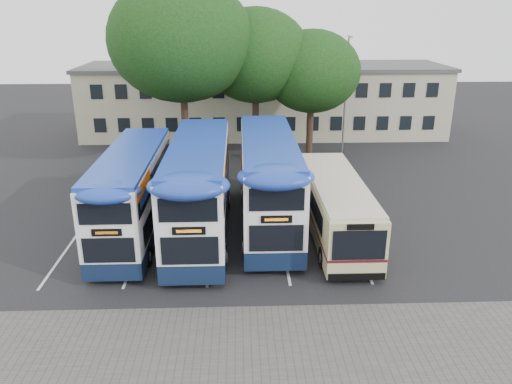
{
  "coord_description": "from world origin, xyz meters",
  "views": [
    {
      "loc": [
        -2.34,
        -18.73,
        10.99
      ],
      "look_at": [
        -1.5,
        5.0,
        2.2
      ],
      "focal_mm": 35.0,
      "sensor_mm": 36.0,
      "label": 1
    }
  ],
  "objects_px": {
    "tree_right": "(312,72)",
    "bus_dd_mid": "(200,185)",
    "bus_dd_left": "(133,190)",
    "bus_dd_right": "(268,178)",
    "lamp_post": "(346,89)",
    "tree_mid": "(256,56)",
    "bus_single": "(336,204)",
    "tree_left": "(181,40)"
  },
  "relations": [
    {
      "from": "bus_dd_mid",
      "to": "lamp_post",
      "type": "bearing_deg",
      "value": 55.46
    },
    {
      "from": "tree_mid",
      "to": "bus_single",
      "type": "xyz_separation_m",
      "value": [
        3.56,
        -13.87,
        -6.03
      ]
    },
    {
      "from": "tree_right",
      "to": "bus_dd_mid",
      "type": "bearing_deg",
      "value": -119.01
    },
    {
      "from": "tree_right",
      "to": "bus_single",
      "type": "height_order",
      "value": "tree_right"
    },
    {
      "from": "tree_right",
      "to": "bus_single",
      "type": "distance_m",
      "value": 14.65
    },
    {
      "from": "bus_dd_left",
      "to": "bus_dd_right",
      "type": "distance_m",
      "value": 6.93
    },
    {
      "from": "lamp_post",
      "to": "bus_dd_mid",
      "type": "height_order",
      "value": "lamp_post"
    },
    {
      "from": "tree_left",
      "to": "bus_dd_mid",
      "type": "height_order",
      "value": "tree_left"
    },
    {
      "from": "lamp_post",
      "to": "bus_dd_left",
      "type": "distance_m",
      "value": 20.51
    },
    {
      "from": "bus_dd_left",
      "to": "tree_right",
      "type": "bearing_deg",
      "value": 51.24
    },
    {
      "from": "bus_dd_left",
      "to": "bus_dd_right",
      "type": "relative_size",
      "value": 0.92
    },
    {
      "from": "bus_dd_mid",
      "to": "tree_mid",
      "type": "bearing_deg",
      "value": 76.26
    },
    {
      "from": "tree_mid",
      "to": "bus_dd_left",
      "type": "height_order",
      "value": "tree_mid"
    },
    {
      "from": "lamp_post",
      "to": "tree_left",
      "type": "height_order",
      "value": "tree_left"
    },
    {
      "from": "tree_right",
      "to": "bus_dd_left",
      "type": "distance_m",
      "value": 17.66
    },
    {
      "from": "bus_dd_mid",
      "to": "bus_dd_right",
      "type": "bearing_deg",
      "value": 16.1
    },
    {
      "from": "lamp_post",
      "to": "tree_left",
      "type": "relative_size",
      "value": 0.69
    },
    {
      "from": "tree_mid",
      "to": "tree_right",
      "type": "bearing_deg",
      "value": -1.09
    },
    {
      "from": "tree_left",
      "to": "bus_dd_right",
      "type": "height_order",
      "value": "tree_left"
    },
    {
      "from": "bus_single",
      "to": "tree_mid",
      "type": "bearing_deg",
      "value": 104.41
    },
    {
      "from": "tree_right",
      "to": "bus_dd_mid",
      "type": "relative_size",
      "value": 0.83
    },
    {
      "from": "tree_right",
      "to": "bus_dd_mid",
      "type": "distance_m",
      "value": 15.79
    },
    {
      "from": "tree_mid",
      "to": "bus_dd_right",
      "type": "distance_m",
      "value": 13.44
    },
    {
      "from": "tree_left",
      "to": "tree_mid",
      "type": "bearing_deg",
      "value": 21.17
    },
    {
      "from": "lamp_post",
      "to": "bus_dd_right",
      "type": "relative_size",
      "value": 0.79
    },
    {
      "from": "tree_left",
      "to": "tree_mid",
      "type": "xyz_separation_m",
      "value": [
        5.09,
        1.97,
        -1.22
      ]
    },
    {
      "from": "lamp_post",
      "to": "bus_single",
      "type": "height_order",
      "value": "lamp_post"
    },
    {
      "from": "bus_dd_left",
      "to": "bus_single",
      "type": "distance_m",
      "value": 10.22
    },
    {
      "from": "lamp_post",
      "to": "bus_dd_right",
      "type": "height_order",
      "value": "lamp_post"
    },
    {
      "from": "bus_dd_mid",
      "to": "bus_single",
      "type": "relative_size",
      "value": 1.14
    },
    {
      "from": "bus_dd_right",
      "to": "tree_left",
      "type": "bearing_deg",
      "value": 117.0
    },
    {
      "from": "bus_dd_mid",
      "to": "bus_dd_right",
      "type": "distance_m",
      "value": 3.66
    },
    {
      "from": "lamp_post",
      "to": "bus_single",
      "type": "bearing_deg",
      "value": -102.74
    },
    {
      "from": "bus_dd_right",
      "to": "bus_single",
      "type": "relative_size",
      "value": 1.14
    },
    {
      "from": "lamp_post",
      "to": "bus_dd_mid",
      "type": "bearing_deg",
      "value": -124.54
    },
    {
      "from": "bus_single",
      "to": "tree_right",
      "type": "bearing_deg",
      "value": 87.67
    },
    {
      "from": "lamp_post",
      "to": "tree_mid",
      "type": "bearing_deg",
      "value": -167.33
    },
    {
      "from": "bus_dd_right",
      "to": "tree_mid",
      "type": "bearing_deg",
      "value": 91.07
    },
    {
      "from": "tree_left",
      "to": "bus_dd_right",
      "type": "bearing_deg",
      "value": -63.0
    },
    {
      "from": "bus_dd_left",
      "to": "tree_left",
      "type": "bearing_deg",
      "value": 82.43
    },
    {
      "from": "tree_right",
      "to": "bus_dd_mid",
      "type": "xyz_separation_m",
      "value": [
        -7.41,
        -13.36,
        -3.96
      ]
    },
    {
      "from": "bus_single",
      "to": "lamp_post",
      "type": "bearing_deg",
      "value": 77.26
    }
  ]
}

